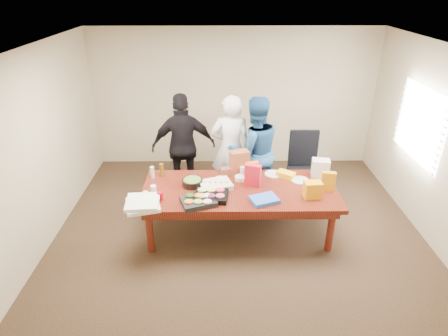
{
  "coord_description": "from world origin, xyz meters",
  "views": [
    {
      "loc": [
        -0.27,
        -4.74,
        3.45
      ],
      "look_at": [
        -0.22,
        0.1,
        1.03
      ],
      "focal_mm": 30.38,
      "sensor_mm": 36.0,
      "label": 1
    }
  ],
  "objects_px": {
    "conference_table": "(239,211)",
    "office_chair": "(304,171)",
    "person_right": "(254,151)",
    "person_center": "(231,149)",
    "sheet_cake": "(216,185)",
    "salad_bowl": "(192,182)"
  },
  "relations": [
    {
      "from": "person_center",
      "to": "sheet_cake",
      "type": "height_order",
      "value": "person_center"
    },
    {
      "from": "person_center",
      "to": "salad_bowl",
      "type": "distance_m",
      "value": 1.11
    },
    {
      "from": "conference_table",
      "to": "office_chair",
      "type": "relative_size",
      "value": 2.42
    },
    {
      "from": "person_center",
      "to": "sheet_cake",
      "type": "bearing_deg",
      "value": 78.66
    },
    {
      "from": "sheet_cake",
      "to": "salad_bowl",
      "type": "xyz_separation_m",
      "value": [
        -0.34,
        0.06,
        0.01
      ]
    },
    {
      "from": "office_chair",
      "to": "sheet_cake",
      "type": "relative_size",
      "value": 2.62
    },
    {
      "from": "office_chair",
      "to": "person_center",
      "type": "relative_size",
      "value": 0.63
    },
    {
      "from": "conference_table",
      "to": "office_chair",
      "type": "xyz_separation_m",
      "value": [
        1.13,
        0.9,
        0.2
      ]
    },
    {
      "from": "sheet_cake",
      "to": "conference_table",
      "type": "bearing_deg",
      "value": -24.89
    },
    {
      "from": "conference_table",
      "to": "salad_bowl",
      "type": "xyz_separation_m",
      "value": [
        -0.68,
        0.1,
        0.42
      ]
    },
    {
      "from": "person_center",
      "to": "sheet_cake",
      "type": "xyz_separation_m",
      "value": [
        -0.24,
        -1.0,
        -0.13
      ]
    },
    {
      "from": "person_center",
      "to": "conference_table",
      "type": "bearing_deg",
      "value": 97.74
    },
    {
      "from": "office_chair",
      "to": "person_center",
      "type": "height_order",
      "value": "person_center"
    },
    {
      "from": "person_right",
      "to": "sheet_cake",
      "type": "height_order",
      "value": "person_right"
    },
    {
      "from": "person_center",
      "to": "salad_bowl",
      "type": "height_order",
      "value": "person_center"
    },
    {
      "from": "office_chair",
      "to": "salad_bowl",
      "type": "distance_m",
      "value": 1.99
    },
    {
      "from": "person_right",
      "to": "sheet_cake",
      "type": "relative_size",
      "value": 4.18
    },
    {
      "from": "sheet_cake",
      "to": "salad_bowl",
      "type": "height_order",
      "value": "salad_bowl"
    },
    {
      "from": "conference_table",
      "to": "sheet_cake",
      "type": "bearing_deg",
      "value": 172.87
    },
    {
      "from": "office_chair",
      "to": "person_right",
      "type": "height_order",
      "value": "person_right"
    },
    {
      "from": "salad_bowl",
      "to": "office_chair",
      "type": "bearing_deg",
      "value": 23.66
    },
    {
      "from": "conference_table",
      "to": "office_chair",
      "type": "height_order",
      "value": "office_chair"
    }
  ]
}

